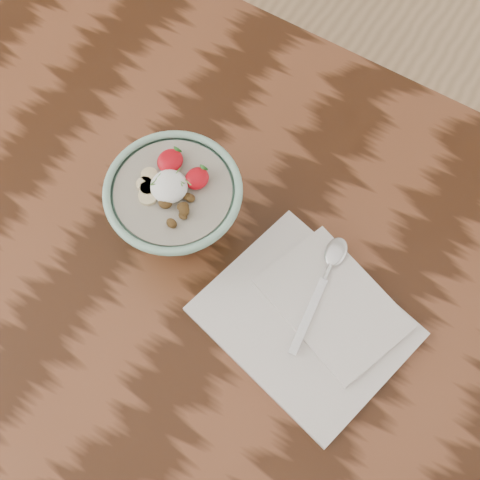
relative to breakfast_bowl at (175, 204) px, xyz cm
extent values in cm
cube|color=#331A0C|center=(-7.61, -1.29, -8.69)|extent=(160.00, 90.00, 4.00)
cylinder|color=#4C2D19|center=(-79.61, 35.71, -46.19)|extent=(7.00, 7.00, 71.00)
cylinder|color=#88B7A1|center=(0.02, -0.02, -6.06)|extent=(8.71, 8.71, 1.24)
torus|color=#88B7A1|center=(0.02, -0.02, 4.10)|extent=(19.82, 19.82, 1.14)
cylinder|color=#A39987|center=(0.02, -0.02, 3.48)|extent=(16.81, 16.81, 1.04)
ellipsoid|color=white|center=(-0.42, -0.12, 5.01)|extent=(5.27, 5.27, 2.90)
ellipsoid|color=#B90813|center=(2.15, 3.04, 4.91)|extent=(3.31, 3.64, 1.82)
cone|color=#286623|center=(2.15, 4.53, 5.21)|extent=(1.40, 1.03, 1.52)
ellipsoid|color=#B90813|center=(-2.63, 3.40, 4.99)|extent=(3.60, 3.97, 1.98)
cone|color=#286623|center=(-2.63, 5.02, 5.29)|extent=(1.40, 1.03, 1.52)
cylinder|color=beige|center=(-4.03, 0.14, 4.40)|extent=(2.39, 2.39, 0.70)
cylinder|color=beige|center=(-2.29, -2.72, 4.40)|extent=(2.70, 2.70, 0.70)
cylinder|color=beige|center=(-3.79, -1.45, 4.40)|extent=(2.30, 2.30, 0.70)
cylinder|color=beige|center=(-3.03, -1.70, 4.40)|extent=(2.15, 2.15, 0.70)
ellipsoid|color=#543B18|center=(2.92, 0.11, 4.49)|extent=(1.54, 1.41, 0.99)
ellipsoid|color=#543B18|center=(0.42, -2.31, 4.71)|extent=(2.23, 2.20, 1.27)
ellipsoid|color=#543B18|center=(2.91, -4.52, 4.60)|extent=(1.98, 1.69, 1.04)
ellipsoid|color=#543B18|center=(3.57, -2.72, 4.47)|extent=(1.39, 1.11, 0.80)
ellipsoid|color=#543B18|center=(3.26, -1.94, 4.70)|extent=(2.47, 2.46, 1.26)
ellipsoid|color=#543B18|center=(2.41, 0.13, 4.46)|extent=(1.62, 1.68, 0.75)
ellipsoid|color=#543B18|center=(2.79, -1.56, 4.60)|extent=(2.16, 2.17, 1.07)
cylinder|color=#5B903D|center=(-1.64, -1.05, 6.00)|extent=(1.51, 1.26, 0.24)
cylinder|color=#5B903D|center=(1.83, 1.41, 6.00)|extent=(1.25, 0.50, 0.22)
cylinder|color=#5B903D|center=(0.65, 0.31, 6.00)|extent=(0.19, 1.19, 0.22)
cylinder|color=#5B903D|center=(-0.36, 1.96, 6.00)|extent=(0.20, 1.39, 0.23)
cylinder|color=#5B903D|center=(0.69, 0.96, 6.00)|extent=(1.70, 1.11, 0.25)
cylinder|color=#5B903D|center=(-0.95, -0.10, 6.00)|extent=(1.46, 0.29, 0.23)
cylinder|color=#5B903D|center=(-0.23, -0.03, 6.00)|extent=(0.89, 1.50, 0.24)
cylinder|color=#5B903D|center=(-2.21, -0.04, 6.00)|extent=(0.24, 1.13, 0.22)
cylinder|color=#5B903D|center=(-2.23, -1.05, 6.00)|extent=(0.47, 1.24, 0.22)
cylinder|color=#5B903D|center=(-1.10, 0.21, 6.00)|extent=(1.02, 0.83, 0.22)
cylinder|color=#5B903D|center=(0.59, 0.91, 6.00)|extent=(1.86, 0.31, 0.24)
cube|color=silver|center=(24.57, -3.76, -6.15)|extent=(32.33, 28.37, 1.07)
cube|color=silver|center=(26.71, 0.52, -5.29)|extent=(23.84, 19.92, 0.64)
cube|color=silver|center=(24.60, -3.21, -4.78)|extent=(2.69, 12.39, 0.38)
cylinder|color=silver|center=(23.64, 4.51, -4.60)|extent=(1.14, 3.29, 0.75)
ellipsoid|color=silver|center=(23.26, 7.57, -4.46)|extent=(3.87, 5.29, 1.02)
camera|label=1|loc=(31.39, -32.95, 87.06)|focal=50.00mm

